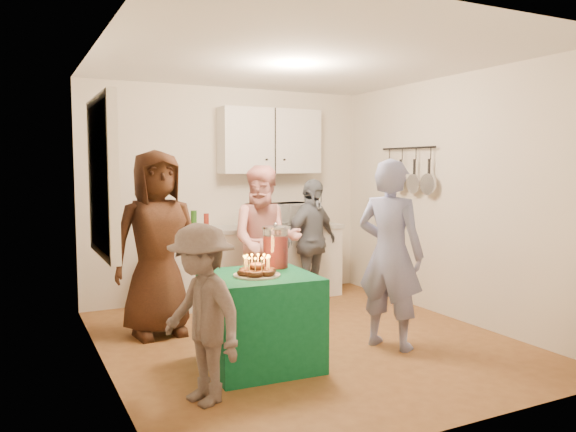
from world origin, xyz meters
name	(u,v)px	position (x,y,z in m)	size (l,w,h in m)	color
floor	(305,340)	(0.00, 0.00, 0.00)	(4.00, 4.00, 0.00)	brown
ceiling	(305,60)	(0.00, 0.00, 2.60)	(4.00, 4.00, 0.00)	white
back_wall	(229,194)	(0.00, 2.00, 1.30)	(3.60, 3.60, 0.00)	silver
left_wall	(103,210)	(-1.80, 0.00, 1.30)	(4.00, 4.00, 0.00)	silver
right_wall	(453,198)	(1.80, 0.00, 1.30)	(4.00, 4.00, 0.00)	silver
window_night	(100,177)	(-1.77, 0.30, 1.55)	(0.04, 1.00, 1.20)	black
counter	(253,265)	(0.20, 1.70, 0.43)	(2.20, 0.58, 0.86)	white
countertop	(253,228)	(0.20, 1.70, 0.89)	(2.24, 0.62, 0.05)	beige
upper_cabinet	(270,141)	(0.50, 1.85, 1.95)	(1.30, 0.30, 0.80)	white
pot_rack	(406,170)	(1.72, 0.70, 1.60)	(0.12, 1.00, 0.60)	black
microwave	(290,214)	(0.71, 1.70, 1.05)	(0.49, 0.33, 0.27)	white
party_table	(260,320)	(-0.65, -0.42, 0.38)	(0.85, 0.85, 0.76)	#0E6038
donut_cake	(257,265)	(-0.70, -0.48, 0.85)	(0.38, 0.38, 0.18)	#381C0C
punch_jar	(275,248)	(-0.40, -0.21, 0.93)	(0.22, 0.22, 0.34)	#B60E12
man_birthday	(390,254)	(0.59, -0.52, 0.85)	(0.62, 0.41, 1.70)	#8991C8
woman_back_left	(157,243)	(-1.19, 0.79, 0.90)	(0.88, 0.57, 1.80)	brown
woman_back_center	(265,241)	(0.03, 0.97, 0.82)	(0.80, 0.62, 1.65)	pink
woman_back_right	(311,241)	(0.76, 1.24, 0.74)	(0.87, 0.36, 1.49)	black
child_near_left	(201,314)	(-1.30, -0.92, 0.63)	(0.81, 0.47, 1.25)	#544743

